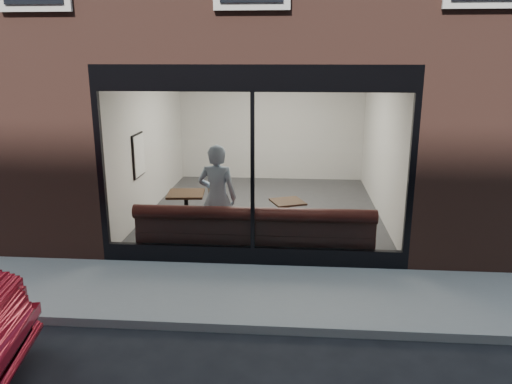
# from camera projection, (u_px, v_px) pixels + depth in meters

# --- Properties ---
(ground) EXTENTS (120.00, 120.00, 0.00)m
(ground) POSITION_uv_depth(u_px,v_px,m) (239.00, 329.00, 6.27)
(ground) COLOR black
(ground) RESTS_ON ground
(sidewalk_near) EXTENTS (40.00, 2.00, 0.01)m
(sidewalk_near) POSITION_uv_depth(u_px,v_px,m) (247.00, 293.00, 7.23)
(sidewalk_near) COLOR gray
(sidewalk_near) RESTS_ON ground
(kerb_near) EXTENTS (40.00, 0.10, 0.12)m
(kerb_near) POSITION_uv_depth(u_px,v_px,m) (238.00, 327.00, 6.20)
(kerb_near) COLOR gray
(kerb_near) RESTS_ON ground
(host_building_pier_left) EXTENTS (2.50, 12.00, 3.20)m
(host_building_pier_left) POSITION_uv_depth(u_px,v_px,m) (136.00, 120.00, 13.82)
(host_building_pier_left) COLOR brown
(host_building_pier_left) RESTS_ON ground
(host_building_pier_right) EXTENTS (2.50, 12.00, 3.20)m
(host_building_pier_right) POSITION_uv_depth(u_px,v_px,m) (412.00, 123.00, 13.25)
(host_building_pier_right) COLOR brown
(host_building_pier_right) RESTS_ON ground
(host_building_backfill) EXTENTS (5.00, 6.00, 3.20)m
(host_building_backfill) POSITION_uv_depth(u_px,v_px,m) (276.00, 110.00, 16.42)
(host_building_backfill) COLOR brown
(host_building_backfill) RESTS_ON ground
(cafe_floor) EXTENTS (6.00, 6.00, 0.00)m
(cafe_floor) POSITION_uv_depth(u_px,v_px,m) (264.00, 210.00, 11.07)
(cafe_floor) COLOR #2D2D30
(cafe_floor) RESTS_ON ground
(cafe_ceiling) EXTENTS (6.00, 6.00, 0.00)m
(cafe_ceiling) POSITION_uv_depth(u_px,v_px,m) (265.00, 63.00, 10.23)
(cafe_ceiling) COLOR white
(cafe_ceiling) RESTS_ON host_building_upper
(cafe_wall_back) EXTENTS (5.00, 0.00, 5.00)m
(cafe_wall_back) POSITION_uv_depth(u_px,v_px,m) (271.00, 122.00, 13.53)
(cafe_wall_back) COLOR silver
(cafe_wall_back) RESTS_ON ground
(cafe_wall_left) EXTENTS (0.00, 6.00, 6.00)m
(cafe_wall_left) POSITION_uv_depth(u_px,v_px,m) (150.00, 138.00, 10.84)
(cafe_wall_left) COLOR silver
(cafe_wall_left) RESTS_ON ground
(cafe_wall_right) EXTENTS (0.00, 6.00, 6.00)m
(cafe_wall_right) POSITION_uv_depth(u_px,v_px,m) (383.00, 141.00, 10.46)
(cafe_wall_right) COLOR silver
(cafe_wall_right) RESTS_ON ground
(storefront_kick) EXTENTS (5.00, 0.10, 0.30)m
(storefront_kick) POSITION_uv_depth(u_px,v_px,m) (253.00, 256.00, 8.20)
(storefront_kick) COLOR black
(storefront_kick) RESTS_ON ground
(storefront_header) EXTENTS (5.00, 0.10, 0.40)m
(storefront_header) POSITION_uv_depth(u_px,v_px,m) (252.00, 78.00, 7.45)
(storefront_header) COLOR black
(storefront_header) RESTS_ON host_building_upper
(storefront_mullion) EXTENTS (0.06, 0.10, 2.50)m
(storefront_mullion) POSITION_uv_depth(u_px,v_px,m) (253.00, 173.00, 7.83)
(storefront_mullion) COLOR black
(storefront_mullion) RESTS_ON storefront_kick
(storefront_glass) EXTENTS (4.80, 0.00, 4.80)m
(storefront_glass) POSITION_uv_depth(u_px,v_px,m) (252.00, 173.00, 7.80)
(storefront_glass) COLOR white
(storefront_glass) RESTS_ON storefront_kick
(banquette) EXTENTS (4.00, 0.55, 0.45)m
(banquette) POSITION_uv_depth(u_px,v_px,m) (255.00, 242.00, 8.56)
(banquette) COLOR black
(banquette) RESTS_ON cafe_floor
(person) EXTENTS (0.73, 0.52, 1.87)m
(person) POSITION_uv_depth(u_px,v_px,m) (217.00, 197.00, 8.71)
(person) COLOR #9BB4CE
(person) RESTS_ON cafe_floor
(cafe_table_left) EXTENTS (0.76, 0.76, 0.04)m
(cafe_table_left) POSITION_uv_depth(u_px,v_px,m) (186.00, 194.00, 9.66)
(cafe_table_left) COLOR #322113
(cafe_table_left) RESTS_ON cafe_floor
(cafe_table_right) EXTENTS (0.72, 0.72, 0.04)m
(cafe_table_right) POSITION_uv_depth(u_px,v_px,m) (288.00, 202.00, 9.13)
(cafe_table_right) COLOR #322113
(cafe_table_right) RESTS_ON cafe_floor
(cafe_chair_left) EXTENTS (0.59, 0.59, 0.04)m
(cafe_chair_left) POSITION_uv_depth(u_px,v_px,m) (202.00, 211.00, 10.26)
(cafe_chair_left) COLOR #322113
(cafe_chair_left) RESTS_ON cafe_floor
(wall_poster) EXTENTS (0.02, 0.61, 0.81)m
(wall_poster) POSITION_uv_depth(u_px,v_px,m) (139.00, 155.00, 9.96)
(wall_poster) COLOR white
(wall_poster) RESTS_ON cafe_wall_left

